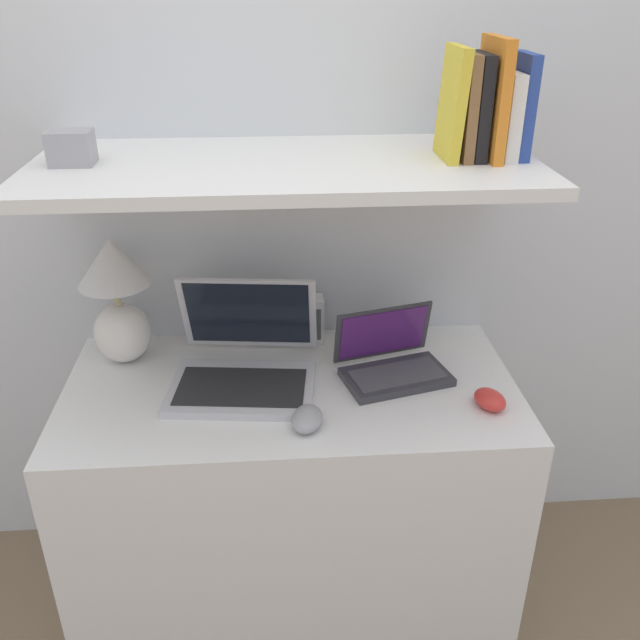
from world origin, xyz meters
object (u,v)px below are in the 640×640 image
second_mouse (490,400)px  laptop_small (392,362)px  book_white (506,115)px  book_blue (521,106)px  computer_mouse (307,419)px  book_orange (493,99)px  shelf_gadget (71,148)px  table_lamp (117,295)px  book_black (477,107)px  router_box (307,320)px  book_yellow (452,104)px  laptop_large (244,363)px  book_brown (465,107)px

second_mouse → laptop_small: bearing=141.7°
book_white → book_blue: bearing=0.0°
computer_mouse → book_blue: size_ratio=0.52×
laptop_small → book_orange: (0.20, 0.03, 0.63)m
book_white → book_orange: 0.05m
computer_mouse → shelf_gadget: (-0.49, 0.24, 0.56)m
table_lamp → book_black: 0.98m
router_box → book_yellow: bearing=-27.1°
book_blue → book_orange: 0.07m
table_lamp → second_mouse: (0.90, -0.29, -0.17)m
book_black → book_yellow: (-0.06, 0.00, 0.01)m
book_blue → book_black: 0.10m
laptop_small → shelf_gadget: (-0.72, 0.03, 0.54)m
router_box → shelf_gadget: size_ratio=1.43×
computer_mouse → book_orange: 0.81m
router_box → book_white: size_ratio=0.72×
laptop_large → laptop_small: bearing=-0.1°
laptop_small → book_blue: book_blue is taller
laptop_small → book_brown: bearing=14.3°
second_mouse → book_brown: 0.67m
laptop_large → shelf_gadget: bearing=174.3°
book_blue → book_orange: bearing=180.0°
table_lamp → book_black: bearing=-6.4°
router_box → book_orange: book_orange is taller
router_box → book_black: book_black is taller
laptop_large → router_box: laptop_large is taller
book_brown → book_white: bearing=0.0°
laptop_large → book_white: book_white is taller
book_white → second_mouse: bearing=-97.1°
book_white → shelf_gadget: size_ratio=2.00×
book_orange → table_lamp: bearing=173.8°
second_mouse → book_orange: (-0.01, 0.20, 0.65)m
book_white → laptop_small: bearing=-171.4°
router_box → second_mouse: bearing=-41.1°
book_yellow → table_lamp: bearing=173.1°
second_mouse → book_blue: bearing=74.2°
book_brown → book_yellow: (-0.03, 0.00, 0.01)m
book_brown → book_blue: bearing=0.0°
book_orange → book_brown: book_orange is taller
computer_mouse → laptop_small: bearing=42.5°
shelf_gadget → laptop_small: bearing=-2.8°
book_yellow → router_box: bearing=152.9°
second_mouse → shelf_gadget: bearing=167.9°
computer_mouse → second_mouse: (0.43, 0.05, 0.00)m
book_black → router_box: bearing=156.5°
router_box → book_orange: 0.74m
book_brown → computer_mouse: bearing=-146.3°
laptop_small → book_blue: (0.26, 0.03, 0.62)m
book_white → book_brown: book_brown is taller
computer_mouse → laptop_large: bearing=124.7°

